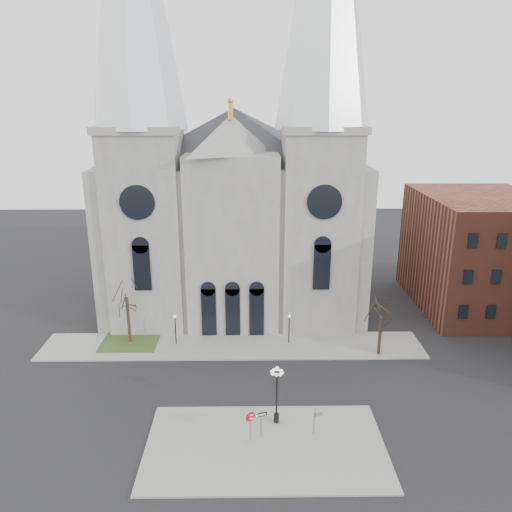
{
  "coord_description": "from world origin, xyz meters",
  "views": [
    {
      "loc": [
        1.89,
        -36.41,
        25.03
      ],
      "look_at": [
        2.46,
        8.0,
        10.98
      ],
      "focal_mm": 35.0,
      "sensor_mm": 36.0,
      "label": 1
    }
  ],
  "objects_px": {
    "stop_sign": "(250,420)",
    "globe_lamp": "(277,388)",
    "one_way_sign": "(261,420)",
    "street_name_sign": "(315,421)"
  },
  "relations": [
    {
      "from": "stop_sign",
      "to": "globe_lamp",
      "type": "height_order",
      "value": "globe_lamp"
    },
    {
      "from": "globe_lamp",
      "to": "street_name_sign",
      "type": "bearing_deg",
      "value": -27.87
    },
    {
      "from": "one_way_sign",
      "to": "street_name_sign",
      "type": "xyz_separation_m",
      "value": [
        4.18,
        0.21,
        -0.3
      ]
    },
    {
      "from": "stop_sign",
      "to": "one_way_sign",
      "type": "bearing_deg",
      "value": 24.75
    },
    {
      "from": "stop_sign",
      "to": "globe_lamp",
      "type": "xyz_separation_m",
      "value": [
        2.1,
        2.24,
        1.33
      ]
    },
    {
      "from": "stop_sign",
      "to": "street_name_sign",
      "type": "bearing_deg",
      "value": 1.88
    },
    {
      "from": "globe_lamp",
      "to": "street_name_sign",
      "type": "relative_size",
      "value": 2.54
    },
    {
      "from": "stop_sign",
      "to": "street_name_sign",
      "type": "relative_size",
      "value": 1.3
    },
    {
      "from": "globe_lamp",
      "to": "street_name_sign",
      "type": "height_order",
      "value": "globe_lamp"
    },
    {
      "from": "globe_lamp",
      "to": "stop_sign",
      "type": "bearing_deg",
      "value": -133.24
    }
  ]
}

